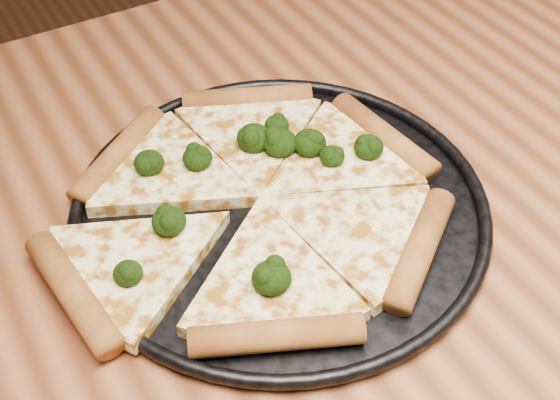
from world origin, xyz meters
TOP-DOWN VIEW (x-y plane):
  - dining_table at (0.00, 0.00)m, footprint 1.20×0.90m
  - pizza_pan at (-0.05, 0.05)m, footprint 0.37×0.37m
  - pizza at (-0.07, 0.06)m, footprint 0.36×0.34m
  - broccoli_florets at (-0.06, 0.08)m, footprint 0.28×0.20m

SIDE VIEW (x-z plane):
  - dining_table at x=0.00m, z-range 0.28..1.03m
  - pizza_pan at x=-0.05m, z-range 0.75..0.77m
  - pizza at x=-0.07m, z-range 0.75..0.78m
  - broccoli_florets at x=-0.06m, z-range 0.77..0.79m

